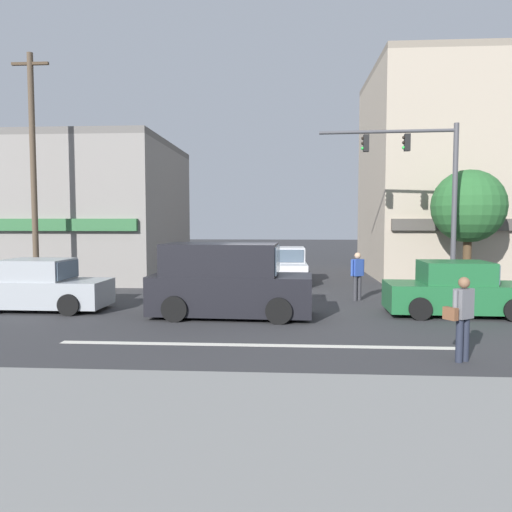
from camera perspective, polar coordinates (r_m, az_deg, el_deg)
ground_plane at (r=14.65m, az=1.16°, el=-6.81°), size 120.00×120.00×0.00m
lane_marking_stripe at (r=11.23m, az=0.34°, el=-10.15°), size 9.00×0.24×0.01m
sidewalk_curb at (r=6.48m, az=-2.45°, el=-20.33°), size 40.00×5.00×0.16m
building_left_block at (r=27.43m, az=-23.30°, el=4.82°), size 13.28×9.21×6.59m
building_right_corner at (r=27.70m, az=24.10°, el=8.61°), size 10.80×8.56×10.29m
street_tree at (r=21.24m, az=23.12°, el=5.21°), size 2.84×2.84×4.76m
utility_pole_near_left at (r=20.75m, az=-24.09°, el=8.88°), size 1.40×0.22×8.97m
traffic_light_mast at (r=19.00m, az=18.92°, el=8.10°), size 4.89×0.41×6.20m
van_parked_curbside at (r=14.37m, az=-3.24°, el=-2.97°), size 4.67×2.18×2.11m
sedan_crossing_rightbound at (r=15.72m, az=22.02°, el=-3.74°), size 4.13×1.94×1.58m
sedan_crossing_center at (r=22.31m, az=3.53°, el=-1.24°), size 1.93×4.13×1.58m
sedan_crossing_leftbound at (r=16.80m, az=-23.43°, el=-3.30°), size 4.11×1.91×1.58m
pedestrian_foreground_with_bag at (r=10.56m, az=22.51°, el=-6.11°), size 0.66×0.48×1.67m
pedestrian_mid_crossing at (r=17.58m, az=11.51°, el=-1.95°), size 0.50×0.38×1.67m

